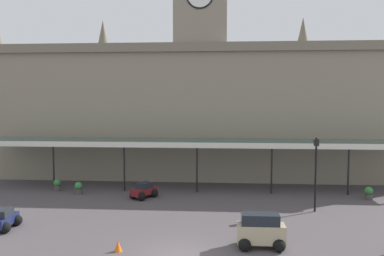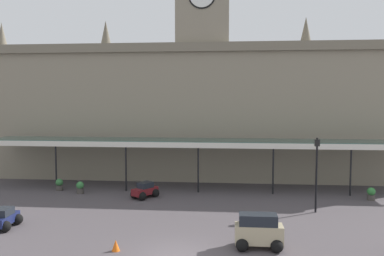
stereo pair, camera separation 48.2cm
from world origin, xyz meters
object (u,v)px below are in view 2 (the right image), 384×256
Objects in this scene: car_beige_van at (259,233)px; victorian_lamppost at (317,166)px; traffic_cone at (116,245)px; planter_by_canopy at (80,187)px; planter_forecourt_centre at (59,184)px; planter_near_kerb at (371,194)px; car_navy_sedan at (4,220)px; car_maroon_sedan at (145,191)px.

car_beige_van is 8.28m from victorian_lamppost.
traffic_cone is 0.58× the size of planter_by_canopy.
planter_by_canopy is 2.30m from planter_forecourt_centre.
planter_near_kerb is (16.21, 11.22, 0.21)m from traffic_cone.
victorian_lamppost is at bearing 33.98° from traffic_cone.
victorian_lamppost is 5.22× the size of planter_near_kerb.
planter_near_kerb and planter_by_canopy have the same top height.
planter_by_canopy is at bearing 81.56° from car_navy_sedan.
car_maroon_sedan is at bearing 94.19° from traffic_cone.
planter_forecourt_centre is (-0.86, 9.41, -0.01)m from car_navy_sedan.
car_navy_sedan reaches higher than planter_near_kerb.
victorian_lamppost is 5.22× the size of planter_by_canopy.
planter_by_canopy is at bearing 118.87° from traffic_cone.
planter_forecourt_centre is at bearing 144.04° from car_beige_van.
car_beige_van is at bearing -122.67° from victorian_lamppost.
victorian_lamppost is 18.16m from planter_by_canopy.
car_beige_van is 2.50× the size of planter_near_kerb.
car_maroon_sedan is at bearing 129.77° from car_beige_van.
car_beige_van is 16.83m from planter_by_canopy.
car_navy_sedan is at bearing -131.28° from car_maroon_sedan.
planter_forecourt_centre is at bearing 95.20° from car_navy_sedan.
traffic_cone is at bearing -172.14° from car_beige_van.
car_maroon_sedan is 0.45× the size of victorian_lamppost.
car_navy_sedan is at bearing -160.36° from planter_near_kerb.
victorian_lamppost is at bearing -12.85° from planter_forecourt_centre.
victorian_lamppost is 14.02m from traffic_cone.
car_maroon_sedan is 7.78m from planter_forecourt_centre.
car_maroon_sedan is 2.34× the size of planter_forecourt_centre.
planter_by_canopy is (-13.31, 10.30, -0.32)m from car_beige_van.
traffic_cone is (-7.09, -0.98, -0.53)m from car_beige_van.
car_maroon_sedan is 12.72m from victorian_lamppost.
traffic_cone is 0.58× the size of planter_near_kerb.
car_beige_van is 0.48× the size of victorian_lamppost.
planter_by_canopy is (-5.46, 0.86, -0.01)m from car_maroon_sedan.
car_maroon_sedan is (6.72, 7.65, 0.00)m from car_navy_sedan.
car_maroon_sedan reaches higher than planter_forecourt_centre.
planter_by_canopy is (-22.43, 0.06, 0.00)m from planter_near_kerb.
car_beige_van is at bearing 7.86° from traffic_cone.
planter_forecourt_centre is at bearing 177.76° from planter_near_kerb.
car_maroon_sedan reaches higher than traffic_cone.
planter_forecourt_centre is (-19.72, 4.50, -2.62)m from victorian_lamppost.
car_beige_van is 2.50× the size of planter_by_canopy.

